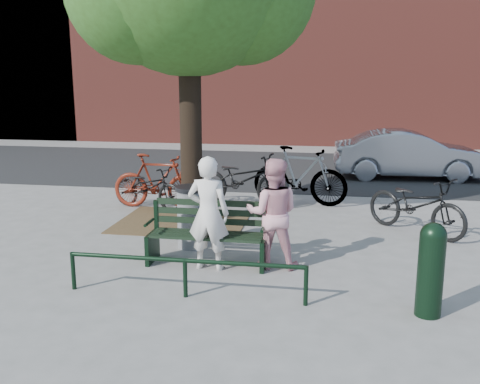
% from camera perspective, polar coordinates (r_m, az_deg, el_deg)
% --- Properties ---
extents(ground, '(90.00, 90.00, 0.00)m').
position_cam_1_polar(ground, '(7.97, -3.50, -7.72)').
color(ground, gray).
rests_on(ground, ground).
extents(dirt_pit, '(2.40, 2.00, 0.02)m').
position_cam_1_polar(dirt_pit, '(10.24, -6.16, -3.16)').
color(dirt_pit, brown).
rests_on(dirt_pit, ground).
extents(road, '(40.00, 7.00, 0.01)m').
position_cam_1_polar(road, '(16.11, 3.40, 2.54)').
color(road, black).
rests_on(road, ground).
extents(park_bench, '(1.74, 0.54, 0.97)m').
position_cam_1_polar(park_bench, '(7.89, -3.42, -4.25)').
color(park_bench, black).
rests_on(park_bench, ground).
extents(guard_railing, '(3.06, 0.06, 0.51)m').
position_cam_1_polar(guard_railing, '(6.74, -5.89, -7.90)').
color(guard_railing, black).
rests_on(guard_railing, ground).
extents(person_left, '(0.62, 0.42, 1.64)m').
position_cam_1_polar(person_left, '(7.57, -3.40, -2.29)').
color(person_left, silver).
rests_on(person_left, ground).
extents(person_right, '(0.81, 0.65, 1.59)m').
position_cam_1_polar(person_right, '(7.66, 3.51, -2.30)').
color(person_right, pink).
rests_on(person_right, ground).
extents(bollard, '(0.30, 0.30, 1.11)m').
position_cam_1_polar(bollard, '(6.52, 19.70, -7.48)').
color(bollard, black).
rests_on(bollard, ground).
extents(litter_bin, '(0.49, 0.49, 1.00)m').
position_cam_1_polar(litter_bin, '(8.64, -5.24, -2.62)').
color(litter_bin, gray).
rests_on(litter_bin, ground).
extents(bicycle_a, '(1.83, 1.11, 0.91)m').
position_cam_1_polar(bicycle_a, '(11.30, -9.80, 0.52)').
color(bicycle_a, black).
rests_on(bicycle_a, ground).
extents(bicycle_b, '(1.92, 0.58, 1.15)m').
position_cam_1_polar(bicycle_b, '(11.27, -8.81, 1.14)').
color(bicycle_b, '#601A0D').
rests_on(bicycle_b, ground).
extents(bicycle_c, '(2.25, 1.16, 1.12)m').
position_cam_1_polar(bicycle_c, '(11.39, 0.20, 1.34)').
color(bicycle_c, black).
rests_on(bicycle_c, ground).
extents(bicycle_d, '(2.16, 1.02, 1.25)m').
position_cam_1_polar(bicycle_d, '(11.56, 6.39, 1.75)').
color(bicycle_d, gray).
rests_on(bicycle_d, ground).
extents(bicycle_e, '(1.91, 1.82, 1.03)m').
position_cam_1_polar(bicycle_e, '(9.85, 18.29, -1.30)').
color(bicycle_e, black).
rests_on(bicycle_e, ground).
extents(parked_car, '(4.01, 1.57, 1.30)m').
position_cam_1_polar(parked_car, '(15.13, 17.58, 3.83)').
color(parked_car, gray).
rests_on(parked_car, ground).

